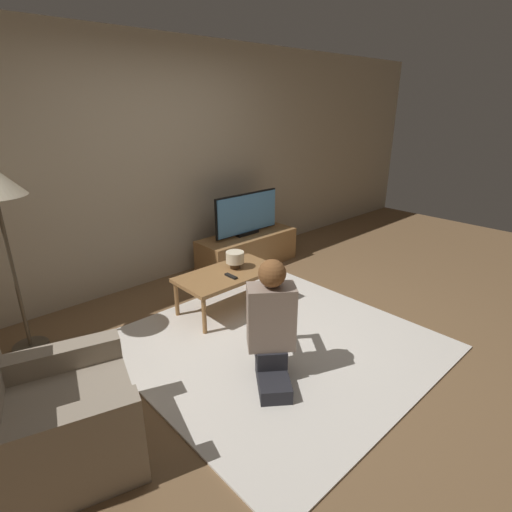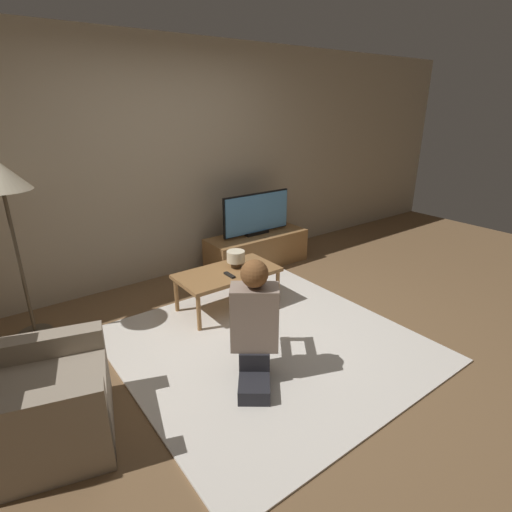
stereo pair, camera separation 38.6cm
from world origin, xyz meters
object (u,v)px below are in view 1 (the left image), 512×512
person_kneeling (271,321)px  table_lamp (235,258)px  tv (247,214)px  armchair (49,422)px  coffee_table (228,276)px

person_kneeling → table_lamp: (0.56, 1.07, 0.02)m
tv → person_kneeling: (-1.35, -1.77, -0.19)m
tv → armchair: 3.18m
person_kneeling → tv: bearing=-89.9°
tv → person_kneeling: bearing=-127.3°
tv → table_lamp: tv is taller
tv → armchair: (-2.79, -1.48, -0.38)m
tv → coffee_table: (-0.91, -0.74, -0.31)m
coffee_table → table_lamp: (0.13, 0.04, 0.14)m
coffee_table → table_lamp: size_ratio=5.50×
person_kneeling → table_lamp: size_ratio=5.19×
tv → armchair: bearing=-152.0°
coffee_table → armchair: size_ratio=1.00×
coffee_table → table_lamp: table_lamp is taller
tv → person_kneeling: size_ratio=1.02×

